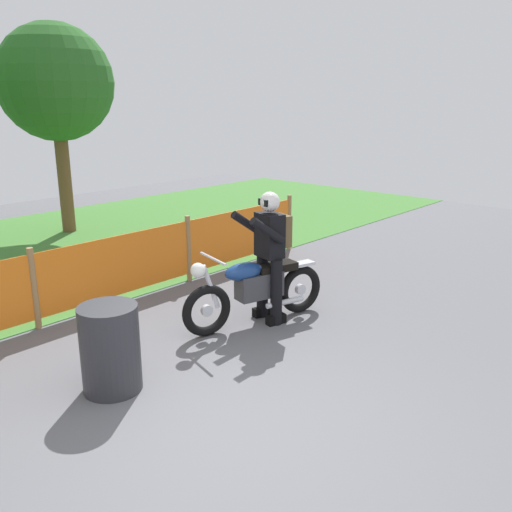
# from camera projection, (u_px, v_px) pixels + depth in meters

# --- Properties ---
(ground) EXTENTS (24.00, 24.00, 0.02)m
(ground) POSITION_uv_depth(u_px,v_px,m) (227.00, 433.00, 4.76)
(ground) COLOR #5B5B60
(barrier_fence) EXTENTS (10.16, 0.08, 1.05)m
(barrier_fence) POSITION_uv_depth(u_px,v_px,m) (34.00, 288.00, 6.77)
(barrier_fence) COLOR #997547
(barrier_fence) RESTS_ON ground
(tree_near_right) EXTENTS (2.34, 2.34, 4.27)m
(tree_near_right) POSITION_uv_depth(u_px,v_px,m) (55.00, 84.00, 11.07)
(tree_near_right) COLOR brown
(tree_near_right) RESTS_ON ground
(motorcycle_lead) EXTENTS (2.02, 0.79, 0.98)m
(motorcycle_lead) POSITION_uv_depth(u_px,v_px,m) (255.00, 288.00, 6.93)
(motorcycle_lead) COLOR black
(motorcycle_lead) RESTS_ON ground
(rider_lead) EXTENTS (0.76, 0.65, 1.69)m
(rider_lead) POSITION_uv_depth(u_px,v_px,m) (270.00, 250.00, 6.92)
(rider_lead) COLOR black
(rider_lead) RESTS_ON ground
(oil_drum) EXTENTS (0.58, 0.58, 0.88)m
(oil_drum) POSITION_uv_depth(u_px,v_px,m) (110.00, 348.00, 5.35)
(oil_drum) COLOR #2D2D33
(oil_drum) RESTS_ON ground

